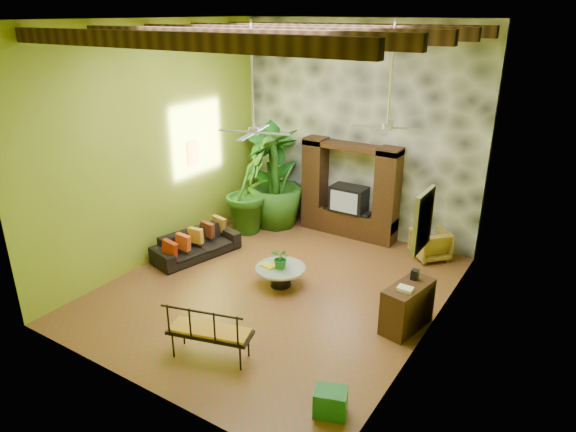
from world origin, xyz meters
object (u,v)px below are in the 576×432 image
Objects in this scene: tall_plant_a at (272,170)px; ceiling_fan_front at (253,119)px; tall_plant_c at (276,178)px; tall_plant_b at (248,189)px; iron_bench at (206,330)px; entertainment_center at (349,197)px; green_bin at (330,402)px; side_console at (407,307)px; sofa at (196,244)px; wicker_armchair at (430,244)px; ceiling_fan_back at (388,115)px; coffee_table at (281,274)px.

ceiling_fan_front is at bearing -59.97° from tall_plant_a.
tall_plant_c is at bearing -44.76° from tall_plant_a.
tall_plant_b is at bearing 129.52° from ceiling_fan_front.
ceiling_fan_front is at bearing 88.45° from iron_bench.
ceiling_fan_front is 4.52m from tall_plant_a.
tall_plant_c is (-1.81, -0.46, 0.28)m from entertainment_center.
green_bin is (2.72, -2.09, -3.21)m from ceiling_fan_front.
entertainment_center reaches higher than iron_bench.
sofa is at bearing -170.67° from side_console.
ceiling_fan_front is 0.72× the size of tall_plant_a.
iron_bench is at bearing -86.62° from entertainment_center.
green_bin is (4.82, -2.69, -0.09)m from sofa.
green_bin is (2.19, -0.01, -0.35)m from iron_bench.
tall_plant_c reaches higher than sofa.
tall_plant_a reaches higher than green_bin.
tall_plant_c is at bearing 160.60° from side_console.
side_console is at bearing 53.79° from wicker_armchair.
wicker_armchair is (0.53, 1.71, -3.07)m from ceiling_fan_back.
iron_bench is at bearing -121.40° from sofa.
ceiling_fan_front reaches higher than tall_plant_c.
coffee_table is 2.26× the size of green_bin.
ceiling_fan_front reaches higher than side_console.
wicker_armchair is 1.66× the size of green_bin.
wicker_armchair is at bearing 52.92° from coffee_table.
side_console reaches higher than sofa.
tall_plant_c reaches higher than coffee_table.
tall_plant_c reaches higher than wicker_armchair.
tall_plant_a reaches higher than tall_plant_c.
ceiling_fan_back is 2.53× the size of wicker_armchair.
ceiling_fan_front is 0.75× the size of tall_plant_c.
iron_bench is (2.63, -2.68, 0.26)m from sofa.
ceiling_fan_front reaches higher than iron_bench.
side_console is 2.34× the size of green_bin.
side_console is at bearing -49.45° from entertainment_center.
entertainment_center is 3.11m from coffee_table.
side_console is at bearing 8.76° from ceiling_fan_front.
entertainment_center is 1.89m from tall_plant_c.
ceiling_fan_front reaches higher than green_bin.
tall_plant_c is at bearing 125.33° from coffee_table.
tall_plant_b is 2.08× the size of side_console.
tall_plant_a is at bearing 126.78° from coffee_table.
entertainment_center is 3.50m from ceiling_fan_back.
side_console is (4.95, -0.16, 0.13)m from sofa.
wicker_armchair is at bearing -6.02° from entertainment_center.
iron_bench is (2.53, -4.51, -0.53)m from tall_plant_b.
tall_plant_a is at bearing 89.88° from tall_plant_b.
ceiling_fan_back is at bearing -61.54° from sofa.
tall_plant_a reaches higher than wicker_armchair.
coffee_table is (-1.59, -1.09, -3.15)m from ceiling_fan_back.
side_console is at bearing 31.45° from iron_bench.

